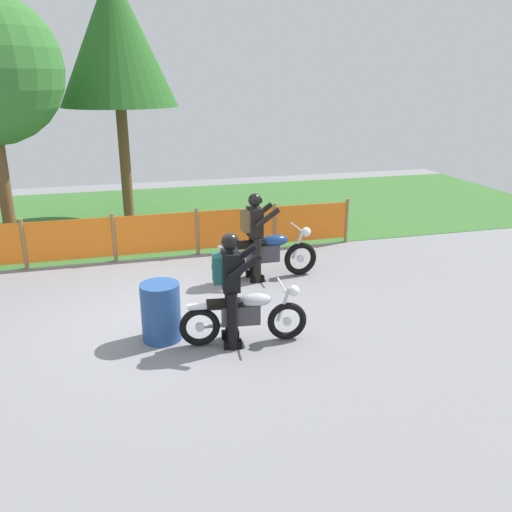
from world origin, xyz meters
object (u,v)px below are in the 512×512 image
(motorcycle_trailing, at_px, (245,315))
(oil_drum, at_px, (161,312))
(rider_lead, at_px, (254,232))
(rider_trailing, at_px, (230,283))
(motorcycle_lead, at_px, (266,254))

(motorcycle_trailing, distance_m, oil_drum, 1.24)
(rider_lead, relative_size, rider_trailing, 1.00)
(motorcycle_trailing, relative_size, rider_trailing, 1.11)
(rider_trailing, relative_size, oil_drum, 1.92)
(rider_lead, bearing_deg, rider_trailing, -113.49)
(motorcycle_lead, distance_m, rider_lead, 0.52)
(rider_trailing, bearing_deg, rider_lead, 73.67)
(rider_lead, xyz_separation_m, rider_trailing, (-1.01, -2.43, 0.00))
(rider_lead, distance_m, oil_drum, 2.88)
(rider_lead, height_order, oil_drum, rider_lead)
(motorcycle_trailing, bearing_deg, motorcycle_lead, 73.39)
(oil_drum, bearing_deg, rider_lead, 45.72)
(oil_drum, bearing_deg, rider_trailing, -22.81)
(rider_trailing, bearing_deg, oil_drum, 163.46)
(motorcycle_lead, distance_m, oil_drum, 3.00)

